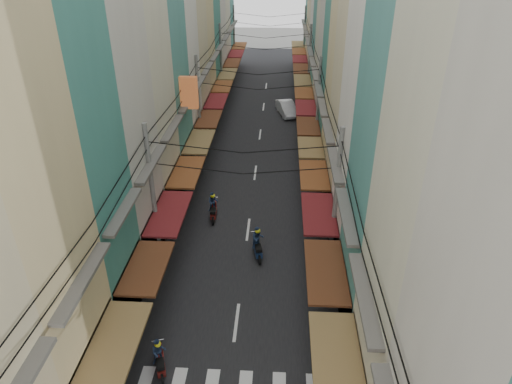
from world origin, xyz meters
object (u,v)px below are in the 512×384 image
(bicycle, at_px, (387,306))
(market_umbrella, at_px, (396,375))
(white_car, at_px, (287,115))
(traffic_sign, at_px, (368,335))

(bicycle, relative_size, market_umbrella, 0.78)
(white_car, relative_size, traffic_sign, 1.52)
(white_car, height_order, bicycle, white_car)
(white_car, xyz_separation_m, traffic_sign, (3.08, -32.44, 2.39))
(bicycle, height_order, market_umbrella, market_umbrella)
(bicycle, bearing_deg, traffic_sign, 151.47)
(market_umbrella, distance_m, traffic_sign, 1.80)
(traffic_sign, bearing_deg, white_car, 95.43)
(traffic_sign, bearing_deg, bicycle, 65.81)
(white_car, bearing_deg, market_umbrella, -98.11)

